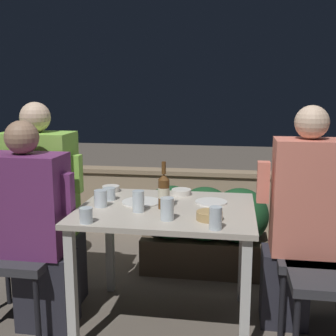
{
  "coord_description": "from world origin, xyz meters",
  "views": [
    {
      "loc": [
        0.38,
        -2.32,
        1.42
      ],
      "look_at": [
        0.0,
        0.06,
        0.95
      ],
      "focal_mm": 45.0,
      "sensor_mm": 36.0,
      "label": 1
    }
  ],
  "objects_px": {
    "potted_plant": "(34,209)",
    "person_green_blouse": "(45,205)",
    "beer_bottle": "(164,191)",
    "chair_left_near": "(1,237)",
    "person_coral_top": "(300,218)",
    "chair_right_far": "(336,240)",
    "chair_left_far": "(17,221)",
    "person_purple_stripe": "(33,227)"
  },
  "relations": [
    {
      "from": "person_green_blouse",
      "to": "chair_right_far",
      "type": "relative_size",
      "value": 1.45
    },
    {
      "from": "chair_left_far",
      "to": "beer_bottle",
      "type": "bearing_deg",
      "value": -9.85
    },
    {
      "from": "chair_left_near",
      "to": "chair_left_far",
      "type": "height_order",
      "value": "same"
    },
    {
      "from": "chair_left_far",
      "to": "person_green_blouse",
      "type": "height_order",
      "value": "person_green_blouse"
    },
    {
      "from": "person_green_blouse",
      "to": "chair_left_far",
      "type": "bearing_deg",
      "value": 180.0
    },
    {
      "from": "person_purple_stripe",
      "to": "person_coral_top",
      "type": "distance_m",
      "value": 1.55
    },
    {
      "from": "person_coral_top",
      "to": "beer_bottle",
      "type": "xyz_separation_m",
      "value": [
        -0.78,
        -0.14,
        0.17
      ]
    },
    {
      "from": "chair_right_far",
      "to": "chair_left_near",
      "type": "bearing_deg",
      "value": -172.51
    },
    {
      "from": "person_purple_stripe",
      "to": "person_green_blouse",
      "type": "distance_m",
      "value": 0.3
    },
    {
      "from": "potted_plant",
      "to": "chair_right_far",
      "type": "bearing_deg",
      "value": -15.02
    },
    {
      "from": "person_purple_stripe",
      "to": "chair_left_far",
      "type": "relative_size",
      "value": 1.35
    },
    {
      "from": "person_purple_stripe",
      "to": "chair_left_far",
      "type": "height_order",
      "value": "person_purple_stripe"
    },
    {
      "from": "person_green_blouse",
      "to": "person_coral_top",
      "type": "bearing_deg",
      "value": -1.14
    },
    {
      "from": "person_green_blouse",
      "to": "person_coral_top",
      "type": "relative_size",
      "value": 1.01
    },
    {
      "from": "person_coral_top",
      "to": "chair_left_far",
      "type": "bearing_deg",
      "value": 178.99
    },
    {
      "from": "chair_left_near",
      "to": "chair_right_far",
      "type": "distance_m",
      "value": 1.96
    },
    {
      "from": "chair_left_near",
      "to": "chair_left_far",
      "type": "xyz_separation_m",
      "value": [
        -0.06,
        0.29,
        0.0
      ]
    },
    {
      "from": "chair_left_near",
      "to": "beer_bottle",
      "type": "bearing_deg",
      "value": 6.61
    },
    {
      "from": "chair_left_near",
      "to": "potted_plant",
      "type": "distance_m",
      "value": 0.86
    },
    {
      "from": "chair_left_far",
      "to": "person_green_blouse",
      "type": "distance_m",
      "value": 0.24
    },
    {
      "from": "chair_left_near",
      "to": "potted_plant",
      "type": "bearing_deg",
      "value": 104.12
    },
    {
      "from": "chair_left_far",
      "to": "chair_right_far",
      "type": "relative_size",
      "value": 1.0
    },
    {
      "from": "person_purple_stripe",
      "to": "chair_right_far",
      "type": "relative_size",
      "value": 1.35
    },
    {
      "from": "beer_bottle",
      "to": "person_purple_stripe",
      "type": "bearing_deg",
      "value": -171.59
    },
    {
      "from": "beer_bottle",
      "to": "person_coral_top",
      "type": "bearing_deg",
      "value": 10.51
    },
    {
      "from": "chair_left_far",
      "to": "chair_right_far",
      "type": "xyz_separation_m",
      "value": [
        2.0,
        -0.03,
        0.0
      ]
    },
    {
      "from": "person_purple_stripe",
      "to": "chair_left_far",
      "type": "distance_m",
      "value": 0.4
    },
    {
      "from": "person_green_blouse",
      "to": "potted_plant",
      "type": "relative_size",
      "value": 1.75
    },
    {
      "from": "chair_right_far",
      "to": "person_coral_top",
      "type": "bearing_deg",
      "value": 180.0
    },
    {
      "from": "person_purple_stripe",
      "to": "beer_bottle",
      "type": "xyz_separation_m",
      "value": [
        0.75,
        0.11,
        0.22
      ]
    },
    {
      "from": "beer_bottle",
      "to": "chair_left_near",
      "type": "bearing_deg",
      "value": -173.39
    },
    {
      "from": "person_coral_top",
      "to": "potted_plant",
      "type": "distance_m",
      "value": 2.04
    },
    {
      "from": "chair_right_far",
      "to": "person_purple_stripe",
      "type": "bearing_deg",
      "value": -171.62
    },
    {
      "from": "person_purple_stripe",
      "to": "chair_left_far",
      "type": "xyz_separation_m",
      "value": [
        -0.26,
        0.29,
        -0.07
      ]
    },
    {
      "from": "beer_bottle",
      "to": "potted_plant",
      "type": "distance_m",
      "value": 1.43
    },
    {
      "from": "potted_plant",
      "to": "person_green_blouse",
      "type": "bearing_deg",
      "value": -56.68
    },
    {
      "from": "chair_right_far",
      "to": "beer_bottle",
      "type": "height_order",
      "value": "beer_bottle"
    },
    {
      "from": "chair_left_far",
      "to": "person_green_blouse",
      "type": "xyz_separation_m",
      "value": [
        0.21,
        0.0,
        0.12
      ]
    },
    {
      "from": "person_coral_top",
      "to": "beer_bottle",
      "type": "height_order",
      "value": "person_coral_top"
    },
    {
      "from": "chair_right_far",
      "to": "beer_bottle",
      "type": "bearing_deg",
      "value": -171.64
    },
    {
      "from": "person_purple_stripe",
      "to": "person_coral_top",
      "type": "height_order",
      "value": "person_coral_top"
    },
    {
      "from": "chair_left_near",
      "to": "chair_left_far",
      "type": "distance_m",
      "value": 0.29
    }
  ]
}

